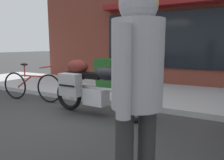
% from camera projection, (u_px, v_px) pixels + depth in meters
% --- Properties ---
extents(ground_plane, '(80.00, 80.00, 0.00)m').
position_uv_depth(ground_plane, '(54.00, 120.00, 3.95)').
color(ground_plane, '#343434').
extents(touring_motorcycle, '(2.18, 0.62, 1.41)m').
position_uv_depth(touring_motorcycle, '(92.00, 85.00, 4.12)').
color(touring_motorcycle, black).
rests_on(touring_motorcycle, ground_plane).
extents(parked_bicycle, '(1.75, 0.48, 0.94)m').
position_uv_depth(parked_bicycle, '(31.00, 86.00, 5.28)').
color(parked_bicycle, black).
rests_on(parked_bicycle, ground_plane).
extents(pedestrian_walking, '(0.39, 0.56, 1.79)m').
position_uv_depth(pedestrian_walking, '(137.00, 78.00, 1.55)').
color(pedestrian_walking, '#2D2D2D').
rests_on(pedestrian_walking, ground_plane).
extents(sandwich_board_sign, '(0.55, 0.40, 0.88)m').
position_uv_depth(sandwich_board_sign, '(105.00, 73.00, 6.22)').
color(sandwich_board_sign, '#1E511E').
rests_on(sandwich_board_sign, sidewalk_curb).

